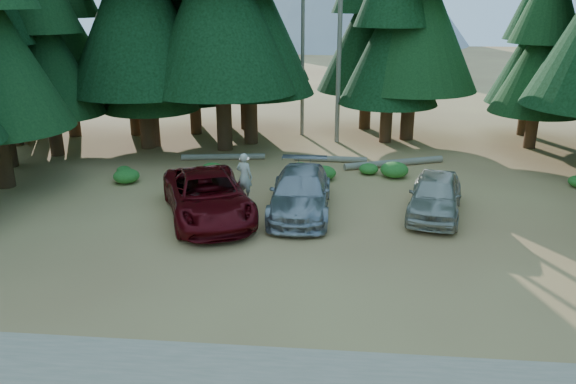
% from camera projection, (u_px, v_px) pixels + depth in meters
% --- Properties ---
extents(ground, '(160.00, 160.00, 0.00)m').
position_uv_depth(ground, '(305.00, 256.00, 17.06)').
color(ground, '#986840').
rests_on(ground, ground).
extents(forest_belt_north, '(36.00, 7.00, 22.00)m').
position_uv_depth(forest_belt_north, '(322.00, 139.00, 31.17)').
color(forest_belt_north, black).
rests_on(forest_belt_north, ground).
extents(snag_front, '(0.24, 0.24, 12.00)m').
position_uv_depth(snag_front, '(340.00, 27.00, 28.66)').
color(snag_front, gray).
rests_on(snag_front, ground).
extents(snag_back, '(0.20, 0.20, 10.00)m').
position_uv_depth(snag_back, '(303.00, 45.00, 30.57)').
color(snag_back, gray).
rests_on(snag_back, ground).
extents(red_pickup, '(4.69, 6.40, 1.62)m').
position_uv_depth(red_pickup, '(208.00, 196.00, 19.86)').
color(red_pickup, '#54070C').
rests_on(red_pickup, ground).
extents(silver_minivan_center, '(2.16, 5.26, 1.52)m').
position_uv_depth(silver_minivan_center, '(300.00, 192.00, 20.34)').
color(silver_minivan_center, '#999CA0').
rests_on(silver_minivan_center, ground).
extents(silver_minivan_right, '(2.68, 4.69, 1.51)m').
position_uv_depth(silver_minivan_right, '(435.00, 195.00, 20.10)').
color(silver_minivan_right, '#A5A293').
rests_on(silver_minivan_right, ground).
extents(frisbee_player, '(0.74, 0.63, 1.74)m').
position_uv_depth(frisbee_player, '(244.00, 176.00, 20.38)').
color(frisbee_player, beige).
rests_on(frisbee_player, ground).
extents(log_left, '(4.04, 0.86, 0.29)m').
position_uv_depth(log_left, '(223.00, 157.00, 27.18)').
color(log_left, gray).
rests_on(log_left, ground).
extents(log_mid, '(3.50, 0.46, 0.29)m').
position_uv_depth(log_mid, '(330.00, 159.00, 26.84)').
color(log_mid, gray).
rests_on(log_mid, ground).
extents(log_right, '(4.72, 2.09, 0.32)m').
position_uv_depth(log_right, '(394.00, 163.00, 26.14)').
color(log_right, gray).
rests_on(log_right, ground).
extents(shrub_far_left, '(1.09, 1.09, 0.60)m').
position_uv_depth(shrub_far_left, '(126.00, 176.00, 23.74)').
color(shrub_far_left, '#1F5E1C').
rests_on(shrub_far_left, ground).
extents(shrub_left, '(0.97, 0.97, 0.53)m').
position_uv_depth(shrub_left, '(212.00, 169.00, 24.81)').
color(shrub_left, '#1F5E1C').
rests_on(shrub_left, ground).
extents(shrub_center_left, '(1.07, 1.07, 0.59)m').
position_uv_depth(shrub_center_left, '(324.00, 173.00, 24.20)').
color(shrub_center_left, '#1F5E1C').
rests_on(shrub_center_left, ground).
extents(shrub_center_right, '(0.72, 0.72, 0.39)m').
position_uv_depth(shrub_center_right, '(300.00, 167.00, 25.39)').
color(shrub_center_right, '#1F5E1C').
rests_on(shrub_center_right, ground).
extents(shrub_right, '(0.86, 0.86, 0.47)m').
position_uv_depth(shrub_right, '(369.00, 169.00, 24.95)').
color(shrub_right, '#1F5E1C').
rests_on(shrub_right, ground).
extents(shrub_far_right, '(1.21, 1.21, 0.67)m').
position_uv_depth(shrub_far_right, '(394.00, 170.00, 24.49)').
color(shrub_far_right, '#1F5E1C').
rests_on(shrub_far_right, ground).
extents(shrub_edge_west, '(0.63, 0.63, 0.34)m').
position_uv_depth(shrub_edge_west, '(124.00, 170.00, 25.02)').
color(shrub_edge_west, '#1F5E1C').
rests_on(shrub_edge_west, ground).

